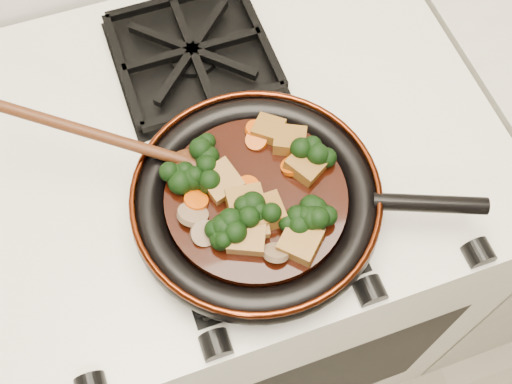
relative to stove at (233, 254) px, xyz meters
name	(u,v)px	position (x,y,z in m)	size (l,w,h in m)	color
stove	(233,254)	(0.00, 0.00, 0.00)	(0.76, 0.60, 0.90)	silver
burner_grate_front	(256,216)	(0.00, -0.14, 0.46)	(0.23, 0.23, 0.03)	black
burner_grate_back	(193,54)	(0.00, 0.14, 0.46)	(0.23, 0.23, 0.03)	black
skillet	(258,202)	(0.00, -0.14, 0.49)	(0.42, 0.32, 0.05)	black
braising_sauce	(256,200)	(0.00, -0.13, 0.50)	(0.23, 0.23, 0.02)	black
tofu_cube_0	(300,243)	(0.03, -0.21, 0.52)	(0.04, 0.04, 0.02)	brown
tofu_cube_1	(306,165)	(0.07, -0.12, 0.52)	(0.04, 0.04, 0.02)	brown
tofu_cube_2	(290,141)	(0.07, -0.08, 0.52)	(0.04, 0.04, 0.02)	brown
tofu_cube_3	(254,224)	(-0.01, -0.17, 0.52)	(0.04, 0.03, 0.02)	brown
tofu_cube_4	(246,205)	(-0.01, -0.15, 0.52)	(0.04, 0.04, 0.02)	brown
tofu_cube_5	(247,237)	(-0.03, -0.19, 0.52)	(0.04, 0.04, 0.02)	brown
tofu_cube_6	(221,182)	(-0.03, -0.11, 0.52)	(0.04, 0.04, 0.02)	brown
tofu_cube_7	(269,130)	(0.05, -0.05, 0.52)	(0.03, 0.04, 0.02)	brown
tofu_cube_8	(266,213)	(0.00, -0.16, 0.52)	(0.04, 0.04, 0.02)	brown
broccoli_floret_0	(183,179)	(-0.08, -0.09, 0.52)	(0.06, 0.06, 0.05)	black
broccoli_floret_1	(307,147)	(0.08, -0.10, 0.52)	(0.06, 0.06, 0.05)	black
broccoli_floret_2	(315,217)	(0.06, -0.19, 0.52)	(0.06, 0.06, 0.05)	black
broccoli_floret_3	(300,226)	(0.04, -0.19, 0.52)	(0.06, 0.06, 0.05)	black
broccoli_floret_4	(206,149)	(-0.04, -0.06, 0.52)	(0.06, 0.06, 0.05)	black
broccoli_floret_5	(199,178)	(-0.06, -0.09, 0.52)	(0.06, 0.06, 0.05)	black
broccoli_floret_6	(259,214)	(-0.01, -0.16, 0.52)	(0.06, 0.06, 0.06)	black
broccoli_floret_7	(230,234)	(-0.05, -0.18, 0.52)	(0.06, 0.06, 0.05)	black
broccoli_floret_8	(224,236)	(-0.05, -0.18, 0.52)	(0.06, 0.06, 0.06)	black
broccoli_floret_9	(317,158)	(0.09, -0.12, 0.52)	(0.06, 0.06, 0.05)	black
carrot_coin_0	(293,166)	(0.06, -0.11, 0.51)	(0.03, 0.03, 0.01)	#BD4505
carrot_coin_1	(248,186)	(0.00, -0.12, 0.51)	(0.03, 0.03, 0.01)	#BD4505
carrot_coin_2	(256,140)	(0.03, -0.06, 0.51)	(0.03, 0.03, 0.01)	#BD4505
carrot_coin_3	(255,130)	(0.03, -0.05, 0.51)	(0.03, 0.03, 0.01)	#BD4505
carrot_coin_4	(196,201)	(-0.07, -0.12, 0.51)	(0.03, 0.03, 0.01)	#BD4505
mushroom_slice_0	(193,215)	(-0.08, -0.14, 0.52)	(0.04, 0.04, 0.01)	brown
mushroom_slice_1	(276,253)	(0.00, -0.22, 0.52)	(0.03, 0.03, 0.01)	brown
mushroom_slice_2	(204,233)	(-0.07, -0.16, 0.52)	(0.03, 0.03, 0.01)	brown
mushroom_slice_3	(312,229)	(0.05, -0.20, 0.52)	(0.03, 0.03, 0.01)	brown
wooden_spoon	(127,144)	(-0.13, -0.02, 0.54)	(0.16, 0.11, 0.28)	#45210E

